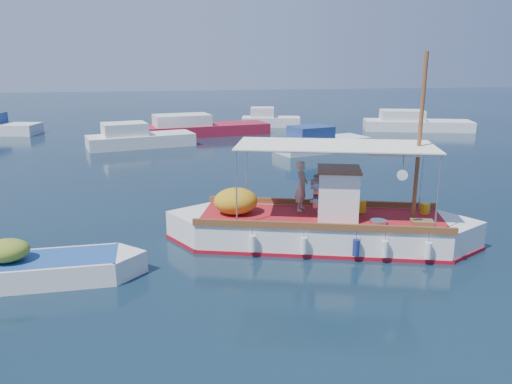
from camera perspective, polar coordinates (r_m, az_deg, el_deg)
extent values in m
plane|color=black|center=(15.08, 5.69, -6.60)|extent=(160.00, 160.00, 0.00)
cube|color=white|center=(15.51, 7.36, -4.69)|extent=(7.68, 4.51, 1.07)
cube|color=white|center=(15.85, -5.96, -4.20)|extent=(2.32, 2.32, 1.07)
cube|color=white|center=(16.01, 20.57, -4.92)|extent=(2.32, 2.32, 1.07)
cube|color=maroon|center=(15.62, 7.32, -5.80)|extent=(7.80, 4.62, 0.17)
cube|color=#A4191F|center=(15.34, 7.43, -2.87)|extent=(7.62, 4.33, 0.06)
cube|color=brown|center=(16.48, 7.39, -1.19)|extent=(7.07, 2.32, 0.19)
cube|color=brown|center=(14.14, 7.50, -3.93)|extent=(7.07, 2.32, 0.19)
cube|color=white|center=(15.15, 9.36, -0.23)|extent=(1.49, 1.56, 1.46)
cube|color=brown|center=(14.97, 9.48, 2.57)|extent=(1.61, 1.68, 0.06)
cylinder|color=slate|center=(14.76, 7.01, 0.62)|extent=(0.35, 0.53, 0.49)
cylinder|color=slate|center=(15.36, 7.00, 1.19)|extent=(0.35, 0.53, 0.49)
cylinder|color=slate|center=(15.19, 6.94, -1.04)|extent=(0.35, 0.53, 0.49)
cylinder|color=brown|center=(15.09, 18.18, 5.77)|extent=(0.15, 0.15, 4.86)
cylinder|color=brown|center=(15.02, 15.15, 4.45)|extent=(1.69, 0.60, 0.08)
cylinder|color=silver|center=(16.22, -1.11, 2.30)|extent=(0.05, 0.05, 2.19)
cylinder|color=silver|center=(14.16, -2.25, 0.42)|extent=(0.05, 0.05, 2.19)
cylinder|color=silver|center=(16.44, 18.41, 1.70)|extent=(0.05, 0.05, 2.19)
cylinder|color=silver|center=(14.42, 20.08, -0.23)|extent=(0.05, 0.05, 2.19)
cube|color=white|center=(14.83, 9.03, 5.31)|extent=(6.17, 3.95, 0.04)
ellipsoid|color=gold|center=(15.39, -2.34, -1.04)|extent=(1.65, 1.51, 0.82)
cube|color=gold|center=(15.87, 11.99, -1.67)|extent=(0.28, 0.24, 0.39)
cylinder|color=gold|center=(16.32, 18.75, -1.79)|extent=(0.37, 0.37, 0.33)
cube|color=brown|center=(15.29, 18.46, -3.29)|extent=(0.73, 0.61, 0.12)
cylinder|color=#B2B2B2|center=(14.94, 13.82, -3.37)|extent=(0.61, 0.61, 0.12)
cylinder|color=white|center=(14.15, 16.38, 1.85)|extent=(0.29, 0.12, 0.29)
cylinder|color=white|center=(14.28, -0.42, -5.89)|extent=(0.24, 0.24, 0.47)
cylinder|color=navy|center=(14.25, 11.37, -6.24)|extent=(0.24, 0.24, 0.47)
cylinder|color=white|center=(14.56, 19.05, -6.33)|extent=(0.24, 0.24, 0.47)
imported|color=#B8B399|center=(15.68, 5.23, 0.70)|extent=(0.63, 0.69, 1.58)
cube|color=white|center=(14.10, -23.62, -8.47)|extent=(3.98, 1.60, 0.77)
cube|color=white|center=(13.80, -15.49, -8.22)|extent=(1.54, 1.54, 0.77)
cube|color=#1F4B91|center=(13.96, -23.77, -7.07)|extent=(3.97, 1.43, 0.04)
ellipsoid|color=olive|center=(14.03, -26.66, -5.99)|extent=(1.15, 0.94, 0.57)
cube|color=silver|center=(33.50, -12.99, 5.59)|extent=(7.11, 3.91, 1.00)
cube|color=silver|center=(33.19, -14.79, 6.96)|extent=(3.10, 2.61, 0.80)
cube|color=maroon|center=(37.92, -6.20, 6.93)|extent=(10.32, 4.46, 1.00)
cube|color=silver|center=(37.45, -8.47, 8.15)|extent=(4.34, 3.03, 0.80)
cube|color=silver|center=(31.32, 7.57, 5.21)|extent=(6.24, 3.72, 1.00)
cube|color=navy|center=(30.70, 6.26, 6.76)|extent=(2.77, 2.44, 0.80)
cube|color=silver|center=(42.30, 17.94, 7.12)|extent=(8.73, 5.01, 1.00)
cube|color=silver|center=(41.98, 16.35, 8.43)|extent=(3.85, 3.12, 0.80)
cube|color=silver|center=(42.71, 1.71, 7.90)|extent=(5.17, 3.03, 1.00)
cube|color=silver|center=(42.62, 0.73, 9.11)|extent=(2.27, 2.09, 0.80)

